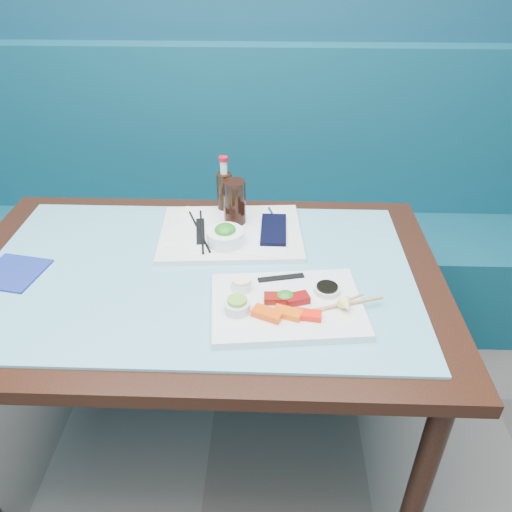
{
  "coord_description": "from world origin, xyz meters",
  "views": [
    {
      "loc": [
        0.21,
        0.3,
        1.59
      ],
      "look_at": [
        0.17,
        1.47,
        0.8
      ],
      "focal_mm": 35.0,
      "sensor_mm": 36.0,
      "label": 1
    }
  ],
  "objects_px": {
    "serving_tray": "(231,233)",
    "dining_table": "(199,296)",
    "cola_glass": "(235,202)",
    "blue_napkin": "(13,273)",
    "booth_bench": "(227,233)",
    "cola_bottle_body": "(225,193)",
    "seaweed_bowl": "(225,237)",
    "sashimi_plate": "(287,306)"
  },
  "relations": [
    {
      "from": "sashimi_plate",
      "to": "seaweed_bowl",
      "type": "xyz_separation_m",
      "value": [
        -0.18,
        0.28,
        0.03
      ]
    },
    {
      "from": "booth_bench",
      "to": "blue_napkin",
      "type": "bearing_deg",
      "value": -120.8
    },
    {
      "from": "booth_bench",
      "to": "cola_glass",
      "type": "distance_m",
      "value": 0.76
    },
    {
      "from": "seaweed_bowl",
      "to": "blue_napkin",
      "type": "relative_size",
      "value": 0.7
    },
    {
      "from": "dining_table",
      "to": "serving_tray",
      "type": "bearing_deg",
      "value": 67.56
    },
    {
      "from": "sashimi_plate",
      "to": "seaweed_bowl",
      "type": "distance_m",
      "value": 0.34
    },
    {
      "from": "seaweed_bowl",
      "to": "serving_tray",
      "type": "bearing_deg",
      "value": 82.41
    },
    {
      "from": "cola_bottle_body",
      "to": "blue_napkin",
      "type": "bearing_deg",
      "value": -146.51
    },
    {
      "from": "booth_bench",
      "to": "serving_tray",
      "type": "height_order",
      "value": "booth_bench"
    },
    {
      "from": "sashimi_plate",
      "to": "cola_bottle_body",
      "type": "distance_m",
      "value": 0.55
    },
    {
      "from": "cola_glass",
      "to": "cola_bottle_body",
      "type": "distance_m",
      "value": 0.1
    },
    {
      "from": "cola_bottle_body",
      "to": "blue_napkin",
      "type": "xyz_separation_m",
      "value": [
        -0.57,
        -0.38,
        -0.07
      ]
    },
    {
      "from": "serving_tray",
      "to": "blue_napkin",
      "type": "relative_size",
      "value": 2.75
    },
    {
      "from": "booth_bench",
      "to": "cola_bottle_body",
      "type": "distance_m",
      "value": 0.67
    },
    {
      "from": "dining_table",
      "to": "seaweed_bowl",
      "type": "xyz_separation_m",
      "value": [
        0.07,
        0.12,
        0.13
      ]
    },
    {
      "from": "booth_bench",
      "to": "dining_table",
      "type": "distance_m",
      "value": 0.89
    },
    {
      "from": "serving_tray",
      "to": "dining_table",
      "type": "bearing_deg",
      "value": -116.2
    },
    {
      "from": "seaweed_bowl",
      "to": "dining_table",
      "type": "bearing_deg",
      "value": -120.36
    },
    {
      "from": "booth_bench",
      "to": "sashimi_plate",
      "type": "bearing_deg",
      "value": -75.8
    },
    {
      "from": "serving_tray",
      "to": "cola_bottle_body",
      "type": "xyz_separation_m",
      "value": [
        -0.03,
        0.15,
        0.06
      ]
    },
    {
      "from": "booth_bench",
      "to": "cola_glass",
      "type": "bearing_deg",
      "value": -81.19
    },
    {
      "from": "sashimi_plate",
      "to": "cola_bottle_body",
      "type": "xyz_separation_m",
      "value": [
        -0.2,
        0.5,
        0.06
      ]
    },
    {
      "from": "serving_tray",
      "to": "blue_napkin",
      "type": "distance_m",
      "value": 0.64
    },
    {
      "from": "cola_glass",
      "to": "serving_tray",
      "type": "bearing_deg",
      "value": -100.3
    },
    {
      "from": "booth_bench",
      "to": "cola_bottle_body",
      "type": "height_order",
      "value": "booth_bench"
    },
    {
      "from": "booth_bench",
      "to": "seaweed_bowl",
      "type": "distance_m",
      "value": 0.84
    },
    {
      "from": "dining_table",
      "to": "seaweed_bowl",
      "type": "relative_size",
      "value": 12.54
    },
    {
      "from": "sashimi_plate",
      "to": "cola_glass",
      "type": "bearing_deg",
      "value": 105.43
    },
    {
      "from": "sashimi_plate",
      "to": "serving_tray",
      "type": "bearing_deg",
      "value": 109.7
    },
    {
      "from": "dining_table",
      "to": "sashimi_plate",
      "type": "distance_m",
      "value": 0.32
    },
    {
      "from": "serving_tray",
      "to": "cola_bottle_body",
      "type": "relative_size",
      "value": 3.05
    },
    {
      "from": "booth_bench",
      "to": "cola_glass",
      "type": "height_order",
      "value": "booth_bench"
    },
    {
      "from": "booth_bench",
      "to": "serving_tray",
      "type": "distance_m",
      "value": 0.76
    },
    {
      "from": "seaweed_bowl",
      "to": "cola_glass",
      "type": "bearing_deg",
      "value": 81.25
    },
    {
      "from": "seaweed_bowl",
      "to": "blue_napkin",
      "type": "bearing_deg",
      "value": -165.38
    },
    {
      "from": "sashimi_plate",
      "to": "serving_tray",
      "type": "height_order",
      "value": "sashimi_plate"
    },
    {
      "from": "cola_glass",
      "to": "blue_napkin",
      "type": "distance_m",
      "value": 0.68
    },
    {
      "from": "serving_tray",
      "to": "blue_napkin",
      "type": "height_order",
      "value": "serving_tray"
    },
    {
      "from": "sashimi_plate",
      "to": "cola_bottle_body",
      "type": "bearing_deg",
      "value": 105.81
    },
    {
      "from": "cola_glass",
      "to": "dining_table",
      "type": "bearing_deg",
      "value": -109.92
    },
    {
      "from": "sashimi_plate",
      "to": "serving_tray",
      "type": "relative_size",
      "value": 0.87
    },
    {
      "from": "serving_tray",
      "to": "seaweed_bowl",
      "type": "distance_m",
      "value": 0.08
    }
  ]
}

